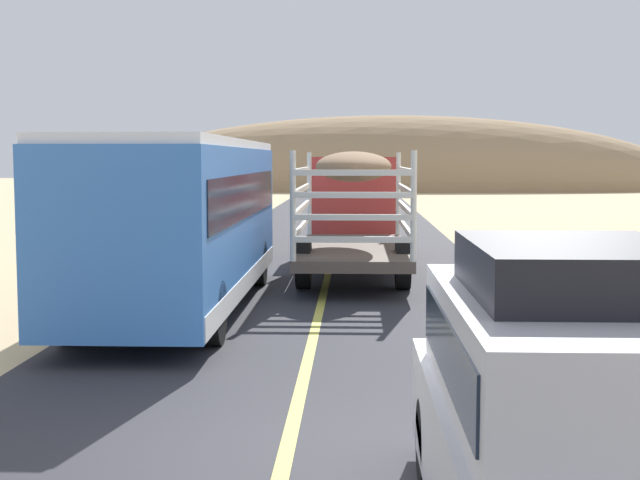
{
  "coord_description": "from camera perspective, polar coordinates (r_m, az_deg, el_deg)",
  "views": [
    {
      "loc": [
        0.66,
        -8.14,
        2.88
      ],
      "look_at": [
        0.0,
        8.66,
        1.34
      ],
      "focal_mm": 50.0,
      "sensor_mm": 36.0,
      "label": 1
    }
  ],
  "objects": [
    {
      "name": "suv_near",
      "position": [
        6.54,
        15.81,
        -10.3
      ],
      "size": [
        1.9,
        4.62,
        2.29
      ],
      "color": "silver",
      "rests_on": "road_surface"
    },
    {
      "name": "livestock_truck",
      "position": [
        23.95,
        2.17,
        2.64
      ],
      "size": [
        2.53,
        9.7,
        3.02
      ],
      "color": "#B2332D",
      "rests_on": "road_surface"
    },
    {
      "name": "bus",
      "position": [
        16.98,
        -8.84,
        1.36
      ],
      "size": [
        2.54,
        10.0,
        3.21
      ],
      "color": "#3872C6",
      "rests_on": "road_surface"
    },
    {
      "name": "road_surface",
      "position": [
        8.66,
        -2.33,
        -14.12
      ],
      "size": [
        8.0,
        120.0,
        0.02
      ],
      "primitive_type": "cube",
      "color": "#2D2D33",
      "rests_on": "ground"
    },
    {
      "name": "ground_plane",
      "position": [
        8.66,
        -2.33,
        -14.18
      ],
      "size": [
        240.0,
        240.0,
        0.0
      ],
      "primitive_type": "plane",
      "color": "#CCB284"
    },
    {
      "name": "distant_hill",
      "position": [
        82.31,
        4.65,
        3.23
      ],
      "size": [
        55.51,
        16.43,
        13.6
      ],
      "primitive_type": "ellipsoid",
      "color": "#997C5A",
      "rests_on": "ground"
    },
    {
      "name": "road_centre_line",
      "position": [
        8.66,
        -2.33,
        -14.04
      ],
      "size": [
        0.16,
        117.6,
        0.0
      ],
      "primitive_type": "cube",
      "color": "#D8CC4C",
      "rests_on": "road_surface"
    }
  ]
}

